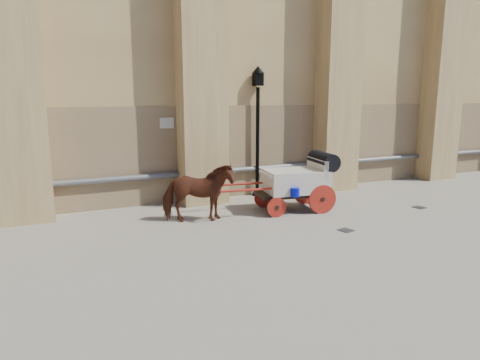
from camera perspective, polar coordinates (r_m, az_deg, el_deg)
name	(u,v)px	position (r m, az deg, el deg)	size (l,w,h in m)	color
ground	(289,230)	(10.82, 6.59, -6.69)	(90.00, 90.00, 0.00)	gray
horse	(198,193)	(11.34, -5.64, -1.74)	(0.84, 1.85, 1.57)	#5C2815
carriage	(299,179)	(12.58, 7.93, 0.08)	(3.97, 1.58, 1.69)	black
street_lamp	(258,128)	(14.16, 2.37, 6.97)	(0.40, 0.40, 4.25)	black
drain_grate_near	(346,230)	(11.06, 13.92, -6.52)	(0.32, 0.32, 0.01)	black
drain_grate_far	(419,207)	(13.98, 22.76, -3.38)	(0.32, 0.32, 0.01)	black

